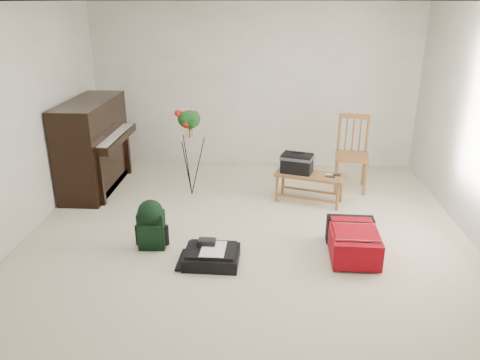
# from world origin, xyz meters

# --- Properties ---
(floor) EXTENTS (5.00, 5.50, 0.01)m
(floor) POSITION_xyz_m (0.00, 0.00, 0.00)
(floor) COLOR beige
(floor) RESTS_ON ground
(ceiling) EXTENTS (5.00, 5.50, 0.01)m
(ceiling) POSITION_xyz_m (0.00, 0.00, 2.50)
(ceiling) COLOR white
(ceiling) RESTS_ON wall_back
(wall_back) EXTENTS (5.00, 0.04, 2.50)m
(wall_back) POSITION_xyz_m (0.00, 2.75, 1.25)
(wall_back) COLOR silver
(wall_back) RESTS_ON floor
(wall_left) EXTENTS (0.04, 5.50, 2.50)m
(wall_left) POSITION_xyz_m (-2.50, 0.00, 1.25)
(wall_left) COLOR silver
(wall_left) RESTS_ON floor
(piano) EXTENTS (0.71, 1.50, 1.25)m
(piano) POSITION_xyz_m (-2.19, 1.60, 0.60)
(piano) COLOR black
(piano) RESTS_ON floor
(bench) EXTENTS (0.95, 0.60, 0.68)m
(bench) POSITION_xyz_m (0.66, 1.25, 0.48)
(bench) COLOR brown
(bench) RESTS_ON floor
(dining_chair) EXTENTS (0.51, 0.51, 1.04)m
(dining_chair) POSITION_xyz_m (1.39, 1.78, 0.51)
(dining_chair) COLOR brown
(dining_chair) RESTS_ON floor
(red_suitcase) EXTENTS (0.51, 0.73, 0.31)m
(red_suitcase) POSITION_xyz_m (1.13, -0.07, 0.16)
(red_suitcase) COLOR #A70716
(red_suitcase) RESTS_ON floor
(black_duffel) EXTENTS (0.56, 0.45, 0.23)m
(black_duffel) POSITION_xyz_m (-0.33, -0.36, 0.08)
(black_duffel) COLOR black
(black_duffel) RESTS_ON floor
(green_backpack) EXTENTS (0.29, 0.27, 0.56)m
(green_backpack) POSITION_xyz_m (-1.00, -0.09, 0.31)
(green_backpack) COLOR black
(green_backpack) RESTS_ON floor
(flower_stand) EXTENTS (0.43, 0.43, 1.24)m
(flower_stand) POSITION_xyz_m (-0.81, 1.43, 0.60)
(flower_stand) COLOR black
(flower_stand) RESTS_ON floor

